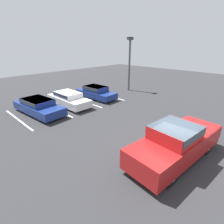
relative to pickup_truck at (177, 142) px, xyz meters
The scene contains 11 objects.
ground_plane 0.90m from the pickup_truck, 74.57° to the left, with size 60.00×60.00×0.00m, color #2D2D30.
stall_stripe_a 10.96m from the pickup_truck, 109.11° to the left, with size 0.12×5.14×0.01m, color white.
stall_stripe_b 10.37m from the pickup_truck, 93.21° to the left, with size 0.12×5.14×0.01m, color white.
stall_stripe_c 10.64m from the pickup_truck, 76.80° to the left, with size 0.12×5.14×0.01m, color white.
stall_stripe_d 11.69m from the pickup_truck, 62.30° to the left, with size 0.12×5.14×0.01m, color white.
pickup_truck is the anchor object (origin of this frame).
parked_sedan_a 10.54m from the pickup_truck, 100.63° to the left, with size 2.24×4.92×1.20m.
parked_sedan_b 10.35m from the pickup_truck, 85.71° to the left, with size 1.76×4.46×1.23m.
parked_sedan_c 11.06m from the pickup_truck, 68.88° to the left, with size 1.90×4.35×1.23m.
light_post 13.66m from the pickup_truck, 48.56° to the left, with size 0.70×0.36×5.87m.
wheel_stop_curb 13.32m from the pickup_truck, 94.65° to the left, with size 1.89×0.20×0.14m, color #B7B2A8.
Camera 1 is at (-7.23, -2.87, 5.15)m, focal length 28.00 mm.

